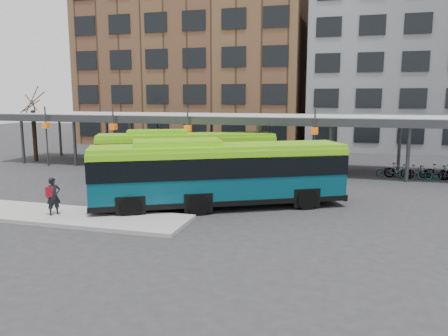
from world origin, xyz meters
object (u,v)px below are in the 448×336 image
bus_front (218,172)px  tree (34,133)px  pedestrian (53,196)px  bus_rear (186,153)px

bus_front → tree: bearing=123.4°
tree → bus_front: bearing=-29.4°
bus_front → pedestrian: bus_front is taller
bus_rear → pedestrian: size_ratio=6.89×
bus_front → pedestrian: 7.87m
tree → bus_front: tree is taller
tree → bus_front: size_ratio=0.45×
bus_rear → tree: bearing=141.9°
pedestrian → bus_rear: bearing=24.5°
tree → pedestrian: size_ratio=3.20×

